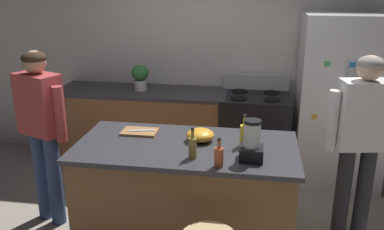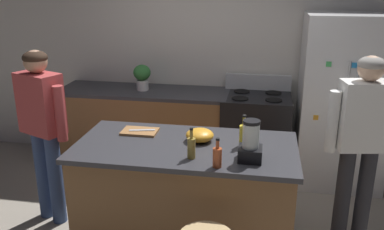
{
  "view_description": "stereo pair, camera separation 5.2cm",
  "coord_description": "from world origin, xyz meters",
  "px_view_note": "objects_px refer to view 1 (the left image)",
  "views": [
    {
      "loc": [
        0.53,
        -2.99,
        2.21
      ],
      "look_at": [
        0.0,
        0.3,
        1.1
      ],
      "focal_mm": 38.87,
      "sensor_mm": 36.0,
      "label": 1
    },
    {
      "loc": [
        0.58,
        -2.98,
        2.21
      ],
      "look_at": [
        0.0,
        0.3,
        1.1
      ],
      "focal_mm": 38.87,
      "sensor_mm": 36.0,
      "label": 2
    }
  ],
  "objects_px": {
    "stove_range": "(253,134)",
    "bottle_cooking_sauce": "(219,156)",
    "kitchen_island": "(186,198)",
    "chef_knife": "(142,130)",
    "person_by_sink_right": "(361,134)",
    "bottle_vinegar": "(193,147)",
    "potted_plant": "(140,76)",
    "cutting_board": "(140,132)",
    "blender_appliance": "(252,143)",
    "person_by_island_left": "(42,122)",
    "mixing_bowl": "(200,135)",
    "refrigerator": "(340,101)",
    "bottle_soda": "(244,135)"
  },
  "relations": [
    {
      "from": "kitchen_island",
      "to": "bottle_soda",
      "type": "distance_m",
      "value": 0.73
    },
    {
      "from": "refrigerator",
      "to": "person_by_island_left",
      "type": "height_order",
      "value": "refrigerator"
    },
    {
      "from": "potted_plant",
      "to": "bottle_vinegar",
      "type": "height_order",
      "value": "potted_plant"
    },
    {
      "from": "potted_plant",
      "to": "chef_knife",
      "type": "height_order",
      "value": "potted_plant"
    },
    {
      "from": "refrigerator",
      "to": "mixing_bowl",
      "type": "relative_size",
      "value": 8.23
    },
    {
      "from": "mixing_bowl",
      "to": "bottle_vinegar",
      "type": "bearing_deg",
      "value": -91.44
    },
    {
      "from": "stove_range",
      "to": "bottle_soda",
      "type": "distance_m",
      "value": 1.57
    },
    {
      "from": "cutting_board",
      "to": "stove_range",
      "type": "bearing_deg",
      "value": 54.21
    },
    {
      "from": "bottle_soda",
      "to": "bottle_vinegar",
      "type": "bearing_deg",
      "value": -140.82
    },
    {
      "from": "refrigerator",
      "to": "chef_knife",
      "type": "distance_m",
      "value": 2.26
    },
    {
      "from": "person_by_island_left",
      "to": "potted_plant",
      "type": "height_order",
      "value": "person_by_island_left"
    },
    {
      "from": "mixing_bowl",
      "to": "person_by_island_left",
      "type": "bearing_deg",
      "value": 175.26
    },
    {
      "from": "person_by_sink_right",
      "to": "cutting_board",
      "type": "height_order",
      "value": "person_by_sink_right"
    },
    {
      "from": "bottle_soda",
      "to": "person_by_sink_right",
      "type": "bearing_deg",
      "value": 17.01
    },
    {
      "from": "stove_range",
      "to": "bottle_cooking_sauce",
      "type": "distance_m",
      "value": 1.97
    },
    {
      "from": "stove_range",
      "to": "cutting_board",
      "type": "xyz_separation_m",
      "value": [
        -0.96,
        -1.33,
        0.47
      ]
    },
    {
      "from": "kitchen_island",
      "to": "chef_knife",
      "type": "xyz_separation_m",
      "value": [
        -0.41,
        0.2,
        0.49
      ]
    },
    {
      "from": "potted_plant",
      "to": "bottle_cooking_sauce",
      "type": "relative_size",
      "value": 1.39
    },
    {
      "from": "refrigerator",
      "to": "bottle_cooking_sauce",
      "type": "distance_m",
      "value": 2.18
    },
    {
      "from": "kitchen_island",
      "to": "person_by_island_left",
      "type": "xyz_separation_m",
      "value": [
        -1.34,
        0.22,
        0.51
      ]
    },
    {
      "from": "potted_plant",
      "to": "bottle_soda",
      "type": "height_order",
      "value": "potted_plant"
    },
    {
      "from": "person_by_sink_right",
      "to": "mixing_bowl",
      "type": "relative_size",
      "value": 7.26
    },
    {
      "from": "person_by_sink_right",
      "to": "bottle_vinegar",
      "type": "height_order",
      "value": "person_by_sink_right"
    },
    {
      "from": "blender_appliance",
      "to": "mixing_bowl",
      "type": "xyz_separation_m",
      "value": [
        -0.42,
        0.3,
        -0.08
      ]
    },
    {
      "from": "stove_range",
      "to": "bottle_cooking_sauce",
      "type": "bearing_deg",
      "value": -96.91
    },
    {
      "from": "refrigerator",
      "to": "cutting_board",
      "type": "bearing_deg",
      "value": -145.08
    },
    {
      "from": "kitchen_island",
      "to": "person_by_sink_right",
      "type": "bearing_deg",
      "value": 13.86
    },
    {
      "from": "cutting_board",
      "to": "kitchen_island",
      "type": "bearing_deg",
      "value": -24.65
    },
    {
      "from": "person_by_island_left",
      "to": "potted_plant",
      "type": "xyz_separation_m",
      "value": [
        0.53,
        1.33,
        0.13
      ]
    },
    {
      "from": "kitchen_island",
      "to": "person_by_island_left",
      "type": "bearing_deg",
      "value": 170.74
    },
    {
      "from": "stove_range",
      "to": "person_by_sink_right",
      "type": "bearing_deg",
      "value": -53.65
    },
    {
      "from": "potted_plant",
      "to": "cutting_board",
      "type": "distance_m",
      "value": 1.41
    },
    {
      "from": "bottle_vinegar",
      "to": "person_by_island_left",
      "type": "bearing_deg",
      "value": 162.26
    },
    {
      "from": "person_by_sink_right",
      "to": "potted_plant",
      "type": "height_order",
      "value": "person_by_sink_right"
    },
    {
      "from": "person_by_island_left",
      "to": "blender_appliance",
      "type": "height_order",
      "value": "person_by_island_left"
    },
    {
      "from": "potted_plant",
      "to": "stove_range",
      "type": "bearing_deg",
      "value": -1.11
    },
    {
      "from": "bottle_vinegar",
      "to": "bottle_soda",
      "type": "distance_m",
      "value": 0.47
    },
    {
      "from": "mixing_bowl",
      "to": "person_by_sink_right",
      "type": "bearing_deg",
      "value": 10.7
    },
    {
      "from": "potted_plant",
      "to": "blender_appliance",
      "type": "height_order",
      "value": "blender_appliance"
    },
    {
      "from": "stove_range",
      "to": "bottle_soda",
      "type": "height_order",
      "value": "bottle_soda"
    },
    {
      "from": "stove_range",
      "to": "potted_plant",
      "type": "relative_size",
      "value": 3.76
    },
    {
      "from": "stove_range",
      "to": "refrigerator",
      "type": "bearing_deg",
      "value": -1.55
    },
    {
      "from": "bottle_vinegar",
      "to": "cutting_board",
      "type": "height_order",
      "value": "bottle_vinegar"
    },
    {
      "from": "bottle_cooking_sauce",
      "to": "cutting_board",
      "type": "bearing_deg",
      "value": 142.71
    },
    {
      "from": "kitchen_island",
      "to": "person_by_island_left",
      "type": "relative_size",
      "value": 1.08
    },
    {
      "from": "person_by_island_left",
      "to": "bottle_soda",
      "type": "height_order",
      "value": "person_by_island_left"
    },
    {
      "from": "bottle_cooking_sauce",
      "to": "bottle_soda",
      "type": "bearing_deg",
      "value": 68.89
    },
    {
      "from": "person_by_sink_right",
      "to": "bottle_vinegar",
      "type": "bearing_deg",
      "value": -155.89
    },
    {
      "from": "stove_range",
      "to": "blender_appliance",
      "type": "relative_size",
      "value": 3.69
    },
    {
      "from": "blender_appliance",
      "to": "potted_plant",
      "type": "bearing_deg",
      "value": 127.07
    }
  ]
}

